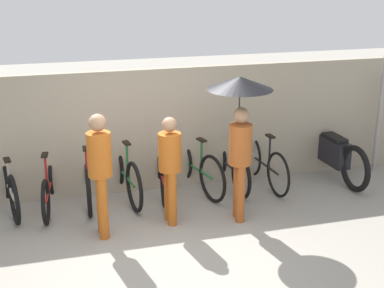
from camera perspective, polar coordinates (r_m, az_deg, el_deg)
The scene contains 15 objects.
ground_plane at distance 7.04m, azimuth -2.35°, elevation -11.45°, with size 30.00×30.00×0.00m, color gray.
back_wall at distance 8.58m, azimuth -5.71°, elevation 1.36°, with size 13.36×0.12×1.99m.
parked_bicycle_0 at distance 8.44m, azimuth -18.96°, elevation -4.34°, with size 0.50×1.67×1.11m.
parked_bicycle_1 at distance 8.36m, azimuth -14.99°, elevation -4.40°, with size 0.44×1.71×0.97m.
parked_bicycle_2 at distance 8.44m, azimuth -11.08°, elevation -3.68°, with size 0.44×1.76×1.10m.
parked_bicycle_3 at distance 8.48m, azimuth -7.19°, elevation -3.20°, with size 0.44×1.81×1.00m.
parked_bicycle_4 at distance 8.59m, azimuth -3.37°, elevation -2.89°, with size 0.44×1.76×0.98m.
parked_bicycle_5 at distance 8.70m, azimuth 0.39°, elevation -2.51°, with size 0.58×1.76×1.00m.
parked_bicycle_6 at distance 8.89m, azimuth 3.96°, elevation -2.24°, with size 0.44×1.72×1.02m.
parked_bicycle_7 at distance 8.99m, azimuth 7.68°, elevation -2.03°, with size 0.44×1.71×1.03m.
pedestrian_leading at distance 7.12m, azimuth -9.80°, elevation -2.34°, with size 0.32×0.32×1.72m.
pedestrian_center at distance 7.43m, azimuth -2.37°, elevation -2.02°, with size 0.32×0.32×1.57m.
pedestrian_trailing at distance 7.42m, azimuth 5.14°, elevation 3.44°, with size 0.93×0.93×2.08m.
motorcycle at distance 9.55m, azimuth 14.84°, elevation -0.96°, with size 0.58×2.08×0.95m.
awning_pole at distance 9.83m, azimuth 19.51°, elevation 4.50°, with size 0.07×0.07×2.63m.
Camera 1 is at (-1.35, -5.95, 3.51)m, focal length 50.00 mm.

